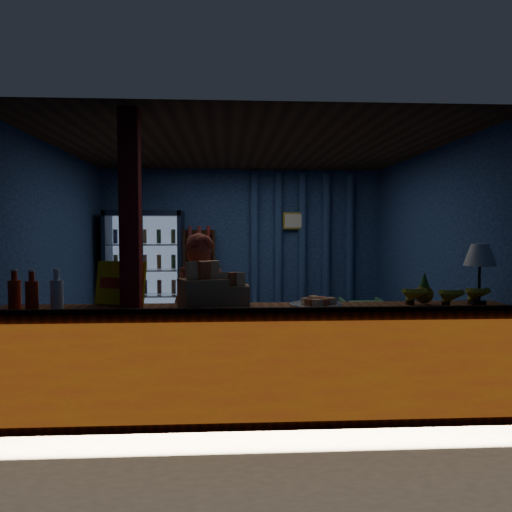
{
  "coord_description": "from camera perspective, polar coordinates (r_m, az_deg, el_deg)",
  "views": [
    {
      "loc": [
        -0.25,
        -6.09,
        1.61
      ],
      "look_at": [
        0.09,
        -0.2,
        1.29
      ],
      "focal_mm": 35.0,
      "sensor_mm": 36.0,
      "label": 1
    }
  ],
  "objects": [
    {
      "name": "counter",
      "position": [
        4.33,
        0.12,
        -12.09
      ],
      "size": [
        4.4,
        0.57,
        0.99
      ],
      "color": "brown",
      "rests_on": "ground"
    },
    {
      "name": "side_table",
      "position": [
        7.72,
        6.16,
        -7.25
      ],
      "size": [
        0.56,
        0.45,
        0.55
      ],
      "color": "#3E1F13",
      "rests_on": "ground"
    },
    {
      "name": "pastry_tray",
      "position": [
        4.31,
        6.89,
        -5.42
      ],
      "size": [
        0.46,
        0.46,
        0.07
      ],
      "color": "silver",
      "rests_on": "counter"
    },
    {
      "name": "pineapple",
      "position": [
        4.62,
        18.66,
        -3.86
      ],
      "size": [
        0.16,
        0.16,
        0.28
      ],
      "color": "olive",
      "rests_on": "counter"
    },
    {
      "name": "support_post",
      "position": [
        4.27,
        -14.09,
        -1.18
      ],
      "size": [
        0.16,
        0.16,
        2.6
      ],
      "primitive_type": "cube",
      "color": "maroon",
      "rests_on": "ground"
    },
    {
      "name": "bottle_shelf",
      "position": [
        8.2,
        -6.46,
        -2.66
      ],
      "size": [
        0.5,
        0.28,
        1.6
      ],
      "color": "#3E1F13",
      "rests_on": "ground"
    },
    {
      "name": "shopkeeper",
      "position": [
        4.76,
        -6.29,
        -6.9
      ],
      "size": [
        0.59,
        0.41,
        1.58
      ],
      "primitive_type": "imported",
      "rotation": [
        0.0,
        0.0,
        0.05
      ],
      "color": "#9A3C2A",
      "rests_on": "ground"
    },
    {
      "name": "banana_bunches",
      "position": [
        4.62,
        20.77,
        -4.24
      ],
      "size": [
        0.81,
        0.31,
        0.18
      ],
      "color": "yellow",
      "rests_on": "counter"
    },
    {
      "name": "ground",
      "position": [
        6.3,
        -0.95,
        -11.74
      ],
      "size": [
        4.6,
        4.6,
        0.0
      ],
      "primitive_type": "plane",
      "color": "#515154",
      "rests_on": "ground"
    },
    {
      "name": "green_chair",
      "position": [
        7.76,
        11.97,
        -6.83
      ],
      "size": [
        0.65,
        0.66,
        0.57
      ],
      "primitive_type": "imported",
      "rotation": [
        0.0,
        0.0,
        3.08
      ],
      "color": "#5FBF6F",
      "rests_on": "ground"
    },
    {
      "name": "snack_box_centre",
      "position": [
        4.27,
        -2.69,
        -4.41
      ],
      "size": [
        0.29,
        0.24,
        0.29
      ],
      "color": "#9D6F4B",
      "rests_on": "counter"
    },
    {
      "name": "soda_bottles",
      "position": [
        4.5,
        -23.99,
        -3.91
      ],
      "size": [
        0.44,
        0.18,
        0.33
      ],
      "color": "#B3260B",
      "rests_on": "counter"
    },
    {
      "name": "table_lamp",
      "position": [
        4.73,
        24.21,
        -0.14
      ],
      "size": [
        0.27,
        0.27,
        0.53
      ],
      "color": "black",
      "rests_on": "counter"
    },
    {
      "name": "snack_box_left",
      "position": [
        4.26,
        -6.09,
        -3.96
      ],
      "size": [
        0.45,
        0.41,
        0.39
      ],
      "color": "#9D6F4B",
      "rests_on": "counter"
    },
    {
      "name": "room_walls",
      "position": [
        6.09,
        -0.97,
        2.68
      ],
      "size": [
        4.6,
        4.6,
        4.6
      ],
      "color": "navy",
      "rests_on": "ground"
    },
    {
      "name": "framed_picture",
      "position": [
        8.26,
        4.34,
        4.03
      ],
      "size": [
        0.36,
        0.04,
        0.28
      ],
      "color": "gold",
      "rests_on": "room_walls"
    },
    {
      "name": "yellow_sign",
      "position": [
        4.52,
        -15.22,
        -3.0
      ],
      "size": [
        0.48,
        0.26,
        0.38
      ],
      "color": "yellow",
      "rests_on": "counter"
    },
    {
      "name": "beverage_cooler",
      "position": [
        8.14,
        -12.51,
        -1.78
      ],
      "size": [
        1.2,
        0.62,
        1.9
      ],
      "color": "black",
      "rests_on": "ground"
    },
    {
      "name": "curtain_folds",
      "position": [
        8.33,
        5.31,
        0.92
      ],
      "size": [
        1.74,
        0.14,
        2.5
      ],
      "color": "navy",
      "rests_on": "room_walls"
    }
  ]
}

